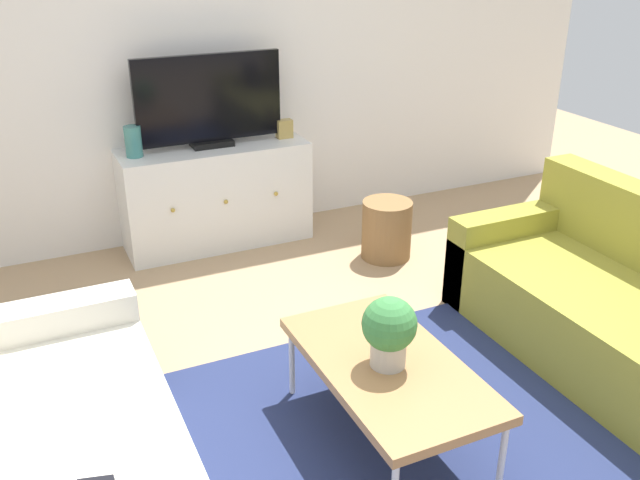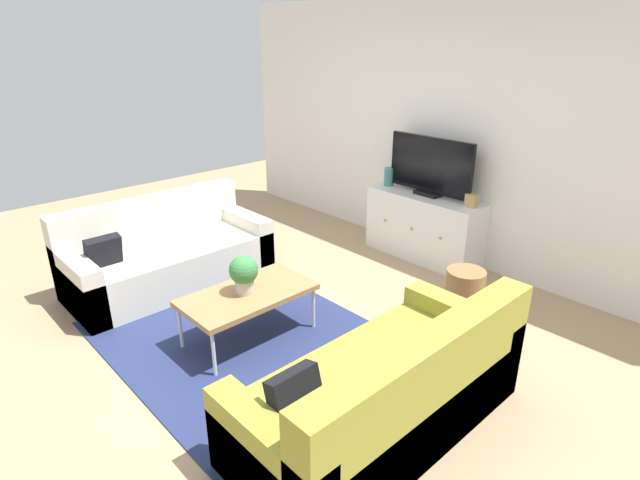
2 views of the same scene
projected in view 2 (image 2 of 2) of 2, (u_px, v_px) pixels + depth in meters
ground_plane at (262, 335)px, 4.21m from camera, size 10.00×10.00×0.00m
wall_back at (452, 133)px, 5.31m from camera, size 6.40×0.12×2.70m
area_rug at (247, 341)px, 4.11m from camera, size 2.50×1.90×0.01m
couch_left_side at (165, 256)px, 5.02m from camera, size 0.87×1.91×0.83m
couch_right_side at (390, 398)px, 3.06m from camera, size 0.87×1.91×0.83m
coffee_table at (248, 296)px, 4.02m from camera, size 0.57×1.05×0.42m
potted_plant at (244, 273)px, 3.95m from camera, size 0.23×0.23×0.31m
tv_console at (424, 227)px, 5.55m from camera, size 1.30×0.47×0.72m
flat_screen_tv at (430, 167)px, 5.31m from camera, size 1.00×0.16×0.62m
glass_vase at (389, 177)px, 5.73m from camera, size 0.11×0.11×0.20m
mantel_clock at (471, 201)px, 5.03m from camera, size 0.11×0.07×0.13m
wicker_basket at (464, 291)px, 4.49m from camera, size 0.34×0.34×0.40m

